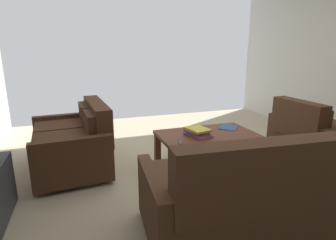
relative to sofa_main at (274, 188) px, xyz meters
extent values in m
cube|color=beige|center=(0.07, -1.11, -0.37)|extent=(5.25, 5.97, 0.01)
cylinder|color=black|center=(-0.88, -0.35, -0.34)|extent=(0.05, 0.05, 0.06)
cylinder|color=black|center=(0.81, -0.49, -0.34)|extent=(0.05, 0.05, 0.06)
cube|color=brown|center=(-0.01, -0.07, -0.13)|extent=(1.92, 0.97, 0.36)
cube|color=brown|center=(-0.63, -0.04, 0.10)|extent=(0.63, 0.77, 0.10)
cube|color=brown|center=(-0.01, -0.09, 0.10)|extent=(0.63, 0.77, 0.10)
cube|color=brown|center=(0.61, -0.15, 0.10)|extent=(0.63, 0.77, 0.10)
cube|color=brown|center=(0.02, 0.27, 0.26)|extent=(1.87, 0.33, 0.51)
cube|color=brown|center=(0.01, 0.16, 0.26)|extent=(0.57, 0.17, 0.37)
cube|color=brown|center=(0.63, 0.11, 0.26)|extent=(0.57, 0.17, 0.37)
cube|color=brown|center=(0.97, -0.15, -0.06)|extent=(0.17, 0.82, 0.52)
cylinder|color=black|center=(1.95, -2.19, -0.34)|extent=(0.05, 0.05, 0.06)
cylinder|color=black|center=(1.88, -1.31, -0.34)|extent=(0.05, 0.05, 0.06)
cylinder|color=black|center=(1.24, -2.25, -0.34)|extent=(0.05, 0.05, 0.06)
cylinder|color=black|center=(1.18, -1.36, -0.34)|extent=(0.05, 0.05, 0.06)
cube|color=#4C301E|center=(1.56, -1.78, -0.13)|extent=(0.90, 1.11, 0.36)
cube|color=#4C301E|center=(1.60, -2.04, 0.10)|extent=(0.76, 0.54, 0.10)
cube|color=#4C301E|center=(1.56, -1.51, 0.10)|extent=(0.76, 0.54, 0.10)
cube|color=#4C301E|center=(1.21, -1.80, 0.23)|extent=(0.26, 1.06, 0.45)
cube|color=#4C301E|center=(1.34, -2.05, 0.23)|extent=(0.15, 0.48, 0.31)
cube|color=#4C301E|center=(1.30, -1.53, 0.23)|extent=(0.15, 0.48, 0.31)
cube|color=#4C301E|center=(1.61, -2.35, -0.06)|extent=(0.83, 0.16, 0.52)
cube|color=#4C301E|center=(1.52, -1.20, -0.06)|extent=(0.83, 0.16, 0.52)
cube|color=brown|center=(-0.01, -1.22, 0.08)|extent=(1.16, 0.67, 0.04)
cube|color=brown|center=(-0.01, -1.22, 0.04)|extent=(1.06, 0.60, 0.05)
cube|color=brown|center=(-0.54, -1.51, -0.15)|extent=(0.07, 0.07, 0.43)
cube|color=brown|center=(0.52, -1.51, -0.15)|extent=(0.07, 0.07, 0.43)
cube|color=brown|center=(-0.54, -0.93, -0.15)|extent=(0.07, 0.07, 0.43)
cube|color=brown|center=(0.52, -0.93, -0.15)|extent=(0.07, 0.07, 0.43)
cylinder|color=black|center=(-1.83, -1.32, -0.34)|extent=(0.05, 0.05, 0.06)
cylinder|color=black|center=(-1.19, -0.72, -0.34)|extent=(0.05, 0.05, 0.06)
cylinder|color=black|center=(-1.18, -1.32, -0.34)|extent=(0.05, 0.05, 0.06)
cube|color=#4C301E|center=(-1.51, -1.02, -0.13)|extent=(0.78, 0.77, 0.36)
cube|color=#4C301E|center=(-1.53, -1.02, 0.10)|extent=(0.68, 0.71, 0.10)
cube|color=#4C301E|center=(-1.18, -1.02, 0.23)|extent=(0.19, 0.76, 0.45)
cube|color=#4C301E|center=(-1.29, -1.02, 0.23)|extent=(0.13, 0.68, 0.32)
cube|color=#4C301E|center=(-1.50, -1.45, -0.06)|extent=(0.77, 0.11, 0.52)
cube|color=#996699|center=(0.13, -1.16, 0.11)|extent=(0.28, 0.34, 0.02)
cube|color=#996699|center=(0.14, -1.17, 0.14)|extent=(0.22, 0.31, 0.03)
cube|color=#996699|center=(0.13, -1.18, 0.16)|extent=(0.29, 0.29, 0.02)
cube|color=#E0CC4C|center=(0.14, -1.16, 0.18)|extent=(0.27, 0.32, 0.03)
cube|color=black|center=(0.43, -0.97, 0.11)|extent=(0.10, 0.17, 0.02)
cube|color=#59595B|center=(0.43, -0.97, 0.12)|extent=(0.07, 0.11, 0.00)
cube|color=#385693|center=(-0.39, -1.35, 0.10)|extent=(0.34, 0.34, 0.01)
camera|label=1|loc=(1.46, 1.62, 1.09)|focal=29.47mm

